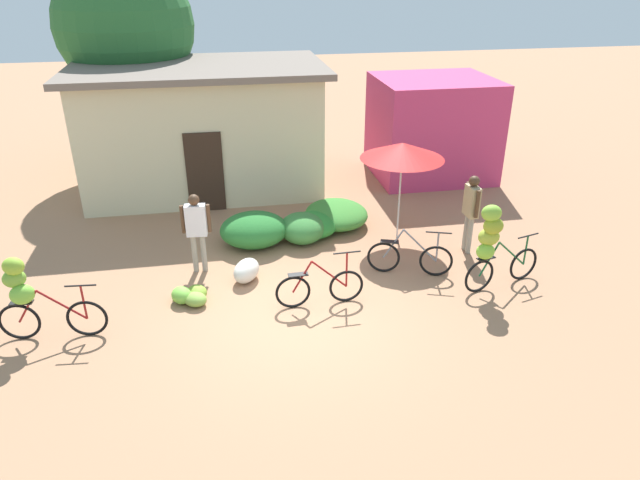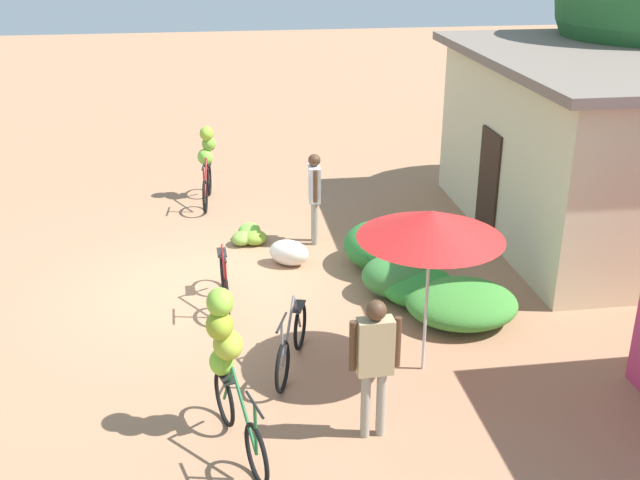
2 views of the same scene
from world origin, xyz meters
TOP-DOWN VIEW (x-y plane):
  - ground_plane at (0.00, 0.00)m, footprint 60.00×60.00m
  - building_low at (-1.50, 6.87)m, footprint 6.48×3.95m
  - hedge_bush_front_left at (-0.50, 2.97)m, footprint 1.49×1.28m
  - hedge_bush_front_right at (0.56, 2.98)m, footprint 1.01×1.13m
  - hedge_bush_mid at (0.84, 3.24)m, footprint 1.16×1.16m
  - hedge_bush_by_door at (1.50, 3.71)m, footprint 1.48×1.65m
  - market_umbrella at (2.73, 2.80)m, footprint 1.82×1.82m
  - bicycle_leftmost at (-4.32, 0.12)m, footprint 1.76×0.45m
  - bicycle_near_pile at (0.49, 0.30)m, footprint 1.64×0.15m
  - bicycle_center_loaded at (2.45, 1.11)m, footprint 1.62×0.60m
  - bicycle_by_shop at (3.73, 0.26)m, footprint 1.72×0.58m
  - banana_pile_on_ground at (-1.85, 0.81)m, footprint 0.79×0.77m
  - produce_sack at (-0.78, 1.42)m, footprint 0.73×0.83m
  - person_vendor at (3.99, 1.86)m, footprint 0.23×0.58m
  - person_bystander at (-1.68, 1.99)m, footprint 0.58×0.23m

SIDE VIEW (x-z plane):
  - ground_plane at x=0.00m, z-range 0.00..0.00m
  - banana_pile_on_ground at x=-1.85m, z-range -0.02..0.29m
  - produce_sack at x=-0.78m, z-range 0.00..0.44m
  - hedge_bush_mid at x=0.84m, z-range 0.00..0.50m
  - hedge_bush_by_door at x=1.50m, z-range 0.00..0.52m
  - hedge_bush_front_right at x=0.56m, z-range 0.00..0.63m
  - bicycle_near_pile at x=0.49m, z-range -0.16..0.87m
  - bicycle_center_loaded at x=2.45m, z-range -0.13..0.85m
  - hedge_bush_front_left at x=-0.50m, z-range 0.00..0.74m
  - bicycle_leftmost at x=-4.32m, z-range 0.10..1.61m
  - person_bystander at x=-1.68m, z-range 0.19..1.85m
  - bicycle_by_shop at x=3.73m, z-range 0.13..1.91m
  - person_vendor at x=3.99m, z-range 0.20..1.92m
  - building_low at x=-1.50m, z-range 0.02..3.30m
  - market_umbrella at x=2.73m, z-range 0.93..3.14m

